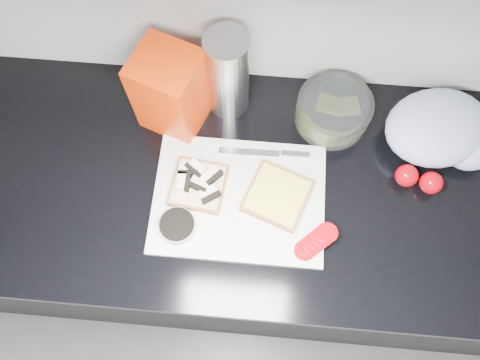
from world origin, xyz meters
name	(u,v)px	position (x,y,z in m)	size (l,w,h in m)	color
base_cabinet	(281,235)	(0.00, 1.20, 0.43)	(3.50, 0.60, 0.86)	black
countertop	(297,187)	(0.00, 1.20, 0.88)	(3.50, 0.64, 0.04)	black
cutting_board	(239,199)	(-0.14, 1.15, 0.91)	(0.40, 0.30, 0.01)	silver
bread_left	(198,184)	(-0.23, 1.17, 0.92)	(0.14, 0.14, 0.04)	beige
bread_right	(277,196)	(-0.05, 1.16, 0.92)	(0.18, 0.18, 0.02)	beige
tomato_slices	(316,242)	(0.04, 1.06, 0.92)	(0.11, 0.10, 0.02)	#A7030B
knife	(276,153)	(-0.06, 1.27, 0.92)	(0.22, 0.02, 0.01)	#B0B0B5
seed_tub	(178,226)	(-0.27, 1.07, 0.92)	(0.08, 0.08, 0.04)	#969B9B
tub_lid	(247,159)	(-0.13, 1.25, 0.90)	(0.08, 0.08, 0.01)	white
glass_bowl	(333,111)	(0.08, 1.39, 0.94)	(0.18, 0.18, 0.08)	silver
bread_bag	(171,91)	(-0.31, 1.36, 1.01)	(0.14, 0.13, 0.22)	red
steel_canister	(227,74)	(-0.19, 1.41, 1.02)	(0.10, 0.10, 0.24)	#A3A2A7
grocery_bag	(442,131)	(0.33, 1.35, 0.95)	(0.31, 0.28, 0.11)	silver
whole_tomatoes	(419,179)	(0.28, 1.23, 0.93)	(0.11, 0.07, 0.05)	#A7030B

